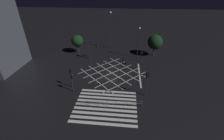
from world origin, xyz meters
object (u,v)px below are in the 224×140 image
Objects in this scene: traffic_light_nw_cross at (90,47)px; traffic_light_se_cross at (147,80)px; street_tree_near at (155,42)px; traffic_light_sw_cross at (71,74)px; street_lamp_east at (111,22)px; traffic_light_sw_main at (72,79)px; traffic_light_nw_main at (93,47)px; street_lamp_west at (139,37)px; traffic_light_ne_cross at (142,52)px; street_tree_far at (77,41)px.

traffic_light_se_cross is at bearing 43.36° from traffic_light_nw_cross.
street_tree_near is at bearing -12.34° from traffic_light_se_cross.
traffic_light_sw_cross is 0.37× the size of street_lamp_east.
traffic_light_se_cross is at bearing -94.54° from traffic_light_sw_cross.
traffic_light_nw_main is at bearing 86.84° from traffic_light_sw_main.
traffic_light_nw_cross is 12.28m from street_lamp_west.
traffic_light_ne_cross is at bearing 81.59° from traffic_light_nw_cross.
street_lamp_west is at bearing -39.50° from street_lamp_east.
traffic_light_sw_main is 0.35× the size of street_lamp_east.
traffic_light_nw_main is 0.93× the size of traffic_light_se_cross.
traffic_light_sw_cross is at bearing 117.57° from traffic_light_sw_main.
traffic_light_nw_main reaches higher than traffic_light_sw_cross.
traffic_light_nw_cross is 0.98× the size of traffic_light_se_cross.
traffic_light_sw_main is 12.68m from traffic_light_se_cross.
traffic_light_sw_cross is at bearing -96.26° from traffic_light_nw_main.
traffic_light_ne_cross is 13.75m from street_lamp_east.
traffic_light_sw_main is 0.81× the size of traffic_light_se_cross.
street_tree_far reaches higher than traffic_light_ne_cross.
street_lamp_east reaches higher than traffic_light_sw_main.
traffic_light_nw_cross is 16.74m from street_tree_near.
street_tree_far is (-3.59, 16.02, 0.61)m from traffic_light_sw_cross.
street_lamp_west is (12.62, 14.15, 2.81)m from traffic_light_sw_cross.
street_tree_far is (-4.97, 3.36, 0.31)m from traffic_light_nw_main.
traffic_light_sw_cross is 0.78× the size of street_tree_far.
traffic_light_sw_cross is at bearing -136.70° from street_tree_near.
traffic_light_sw_main is at bearing -0.53° from traffic_light_nw_cross.
traffic_light_se_cross is at bearing -45.34° from street_tree_far.
traffic_light_ne_cross is 1.01× the size of traffic_light_nw_cross.
street_tree_far is at bearing -179.92° from street_tree_near.
street_tree_far is (-16.21, 1.87, -2.20)m from street_lamp_west.
traffic_light_sw_cross is at bearing -103.79° from street_lamp_east.
street_lamp_west is 1.39× the size of street_tree_near.
street_lamp_east reaches higher than traffic_light_se_cross.
street_lamp_east is at bearing -13.79° from traffic_light_sw_cross.
street_tree_near is (4.41, 1.90, -1.81)m from street_lamp_west.
street_lamp_east is (5.01, 20.42, 4.98)m from traffic_light_sw_cross.
traffic_light_ne_cross reaches higher than traffic_light_sw_cross.
traffic_light_sw_main is at bearing -93.16° from traffic_light_nw_main.
street_lamp_east is at bearing 64.99° from traffic_light_nw_main.
street_tree_near is at bearing 23.34° from street_lamp_west.
street_tree_far is (-16.86, 5.65, 0.08)m from traffic_light_ne_cross.
traffic_light_ne_cross is 0.89× the size of street_tree_far.
traffic_light_se_cross is 0.90× the size of street_tree_far.
traffic_light_sw_cross is at bearing -131.75° from street_lamp_west.
street_lamp_east reaches higher than traffic_light_ne_cross.
traffic_light_nw_cross is 0.56× the size of street_lamp_west.
street_tree_near reaches higher than traffic_light_nw_cross.
street_tree_near reaches higher than traffic_light_se_cross.
traffic_light_nw_main is at bearing -115.01° from street_lamp_east.
traffic_light_se_cross is 24.01m from street_tree_far.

